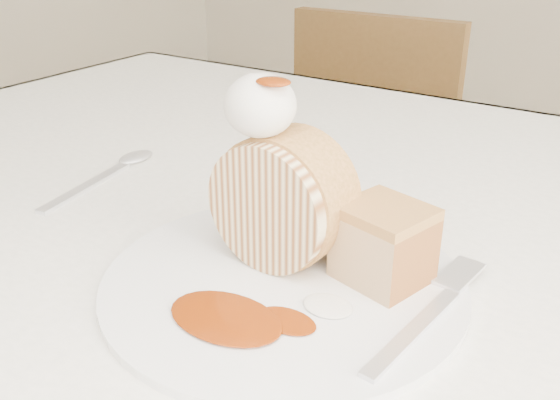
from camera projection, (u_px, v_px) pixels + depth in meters
The scene contains 10 objects.
table at pixel (331, 274), 0.69m from camera, with size 1.40×0.90×0.75m.
chair_far at pixel (385, 158), 1.54m from camera, with size 0.39×0.39×0.83m.
plate at pixel (284, 282), 0.50m from camera, with size 0.29×0.29×0.01m, color white.
roulade_slice at pixel (282, 200), 0.51m from camera, with size 0.11×0.11×0.06m, color beige.
cake_chunk at pixel (383, 248), 0.49m from camera, with size 0.07×0.06×0.05m, color tan.
whipped_cream at pixel (260, 106), 0.48m from camera, with size 0.06×0.06×0.05m, color silver.
caramel_drizzle at pixel (273, 73), 0.45m from camera, with size 0.03×0.02×0.01m, color #712504.
caramel_pool at pixel (226, 317), 0.45m from camera, with size 0.09×0.06×0.00m, color #712504, non-canonical shape.
fork at pixel (413, 331), 0.44m from camera, with size 0.02×0.17×0.00m, color silver.
spoon at pixel (86, 187), 0.68m from camera, with size 0.03×0.17×0.00m, color silver.
Camera 1 is at (0.28, -0.33, 1.03)m, focal length 40.00 mm.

